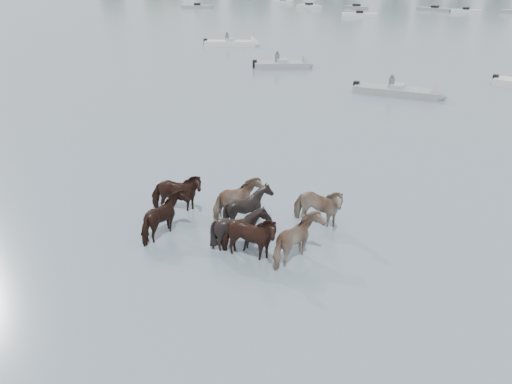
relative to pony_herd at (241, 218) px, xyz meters
The scene contains 5 objects.
ground 2.18m from the pony_herd, ahead, with size 400.00×400.00×0.00m, color slate.
pony_herd is the anchor object (origin of this frame).
motorboat_a 28.88m from the pony_herd, 112.25° to the left, with size 4.91×3.82×1.92m.
motorboat_b 21.54m from the pony_herd, 90.28° to the left, with size 6.07×1.83×1.92m.
motorboat_f 40.70m from the pony_herd, 120.56° to the left, with size 5.72×3.66×1.92m.
Camera 1 is at (5.84, -13.28, 8.21)m, focal length 38.48 mm.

